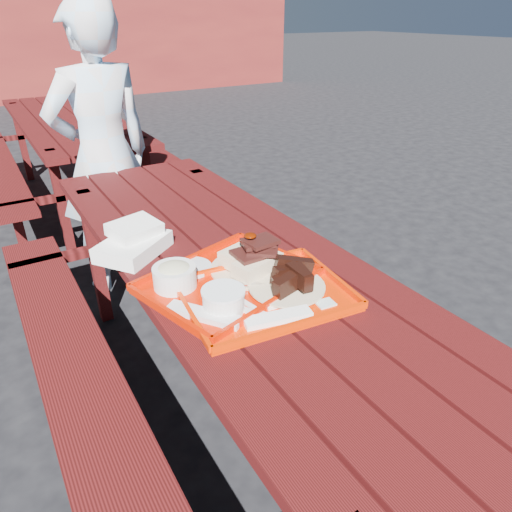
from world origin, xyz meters
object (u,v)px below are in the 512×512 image
picnic_table_far (72,141)px  far_tray (263,293)px  near_tray (223,272)px  picnic_table_near (235,301)px  person (104,157)px

picnic_table_far → far_tray: bearing=-91.1°
near_tray → picnic_table_far: bearing=87.8°
far_tray → picnic_table_near: bearing=78.2°
picnic_table_far → far_tray: 3.10m
picnic_table_near → far_tray: bearing=-101.8°
picnic_table_near → far_tray: (-0.06, -0.29, 0.21)m
picnic_table_near → far_tray: size_ratio=4.56×
picnic_table_near → far_tray: 0.37m
far_tray → person: bearing=91.1°
picnic_table_near → picnic_table_far: 2.80m
near_tray → person: size_ratio=0.37×
near_tray → far_tray: 0.17m
near_tray → far_tray: (0.05, -0.16, -0.01)m
picnic_table_far → near_tray: bearing=-92.2°
far_tray → person: 1.61m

